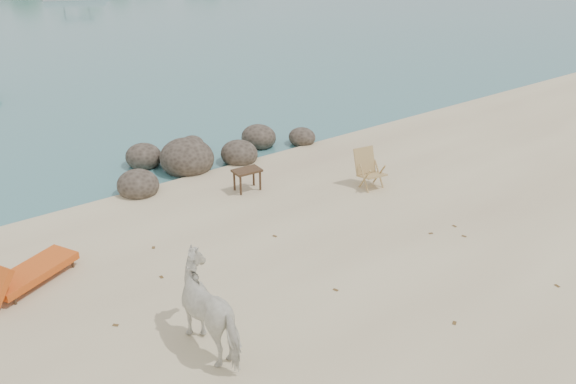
% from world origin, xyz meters
% --- Properties ---
extents(boulders, '(6.29, 2.82, 1.07)m').
position_xyz_m(boulders, '(1.02, 6.63, 0.20)').
color(boulders, '#302820').
rests_on(boulders, ground).
extents(cow, '(0.88, 1.70, 1.38)m').
position_xyz_m(cow, '(-2.48, -0.10, 0.69)').
color(cow, white).
rests_on(cow, ground).
extents(side_table, '(0.70, 0.48, 0.54)m').
position_xyz_m(side_table, '(1.01, 4.35, 0.27)').
color(side_table, black).
rests_on(side_table, ground).
extents(lounge_chair, '(2.09, 1.51, 0.60)m').
position_xyz_m(lounge_chair, '(-4.25, 3.39, 0.30)').
color(lounge_chair, '#C14216').
rests_on(lounge_chair, ground).
extents(deck_chair, '(0.71, 0.76, 0.95)m').
position_xyz_m(deck_chair, '(3.55, 2.64, 0.48)').
color(deck_chair, tan).
rests_on(deck_chair, ground).
extents(dead_leaves, '(7.69, 6.54, 0.00)m').
position_xyz_m(dead_leaves, '(-0.60, -0.06, 0.01)').
color(dead_leaves, brown).
rests_on(dead_leaves, ground).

